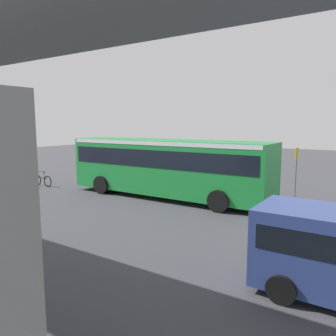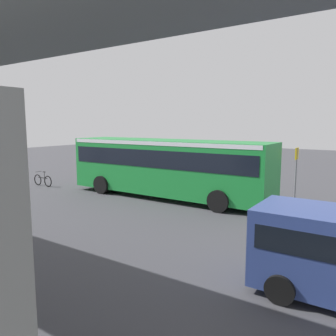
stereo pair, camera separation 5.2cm
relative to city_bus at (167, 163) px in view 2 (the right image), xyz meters
The scene contains 11 objects.
ground 1.91m from the city_bus, 73.13° to the right, with size 80.00×80.00×0.00m, color #424247.
city_bus is the anchor object (origin of this frame).
bicycle_orange 10.45m from the city_bus, 17.08° to the left, with size 1.77×0.44×0.96m.
bicycle_black 8.82m from the city_bus, 11.27° to the left, with size 1.77×0.44×0.96m.
pedestrian 8.42m from the city_bus, 32.24° to the right, with size 0.38×0.38×1.79m.
traffic_sign 6.74m from the city_bus, 154.82° to the right, with size 0.08×0.60×2.80m.
lane_dash_leftmost 8.80m from the city_bus, 156.89° to the right, with size 2.00×0.20×0.01m, color silver.
lane_dash_left 5.49m from the city_bus, 139.18° to the right, with size 2.00×0.20×0.01m, color silver.
lane_dash_centre 3.86m from the city_bus, 88.39° to the right, with size 2.00×0.20×0.01m, color silver.
lane_dash_right 5.63m from the city_bus, 39.48° to the right, with size 2.00×0.20×0.01m, color silver.
lane_dash_rightmost 8.97m from the city_bus, 22.62° to the right, with size 2.00×0.20×0.01m, color silver.
Camera 2 is at (-9.95, 15.08, 4.03)m, focal length 35.24 mm.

